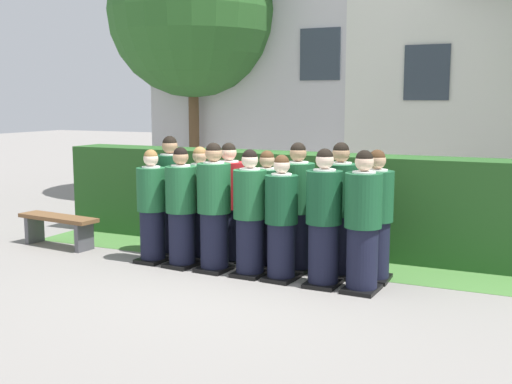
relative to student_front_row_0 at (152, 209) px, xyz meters
name	(u,v)px	position (x,y,z in m)	size (l,w,h in m)	color
ground_plane	(248,275)	(1.50, -0.07, -0.75)	(60.00, 60.00, 0.00)	gray
student_front_row_0	(152,209)	(0.00, 0.00, 0.00)	(0.41, 0.51, 1.57)	black
student_front_row_1	(181,210)	(0.50, -0.05, 0.03)	(0.43, 0.50, 1.62)	black
student_front_row_2	(214,210)	(1.01, -0.05, 0.06)	(0.44, 0.54, 1.69)	black
student_front_row_3	(250,216)	(1.53, -0.07, 0.03)	(0.42, 0.48, 1.63)	black
student_front_row_4	(281,221)	(1.98, -0.09, 0.00)	(0.41, 0.48, 1.58)	black
student_front_row_5	(324,221)	(2.54, -0.11, 0.05)	(0.43, 0.52, 1.67)	black
student_front_row_6	(363,225)	(3.02, -0.14, 0.05)	(0.43, 0.49, 1.67)	black
student_rear_row_0	(171,198)	(-0.01, 0.50, 0.08)	(0.45, 0.51, 1.73)	black
student_rear_row_1	(200,206)	(0.52, 0.44, 0.01)	(0.41, 0.52, 1.60)	black
student_in_red_blazer	(229,206)	(0.98, 0.43, 0.05)	(0.43, 0.54, 1.66)	black
student_rear_row_3	(267,212)	(1.55, 0.42, 0.00)	(0.41, 0.46, 1.58)	black
student_rear_row_4	(298,210)	(1.99, 0.42, 0.06)	(0.44, 0.51, 1.70)	black
student_rear_row_5	(340,213)	(2.57, 0.41, 0.07)	(0.45, 0.55, 1.72)	black
student_rear_row_6	(376,219)	(3.04, 0.38, 0.04)	(0.43, 0.48, 1.64)	black
hedge	(296,201)	(1.50, 1.62, -0.02)	(7.94, 0.70, 1.45)	#285623
school_building_main	(290,45)	(-1.01, 7.53, 2.83)	(6.37, 3.37, 6.97)	silver
school_building_annex	(508,52)	(3.99, 7.47, 2.50)	(6.52, 3.26, 6.33)	silver
oak_tree_left	(192,13)	(-2.65, 5.67, 3.46)	(3.85, 3.85, 6.14)	brown
wooden_bench	(58,224)	(-1.83, 0.16, -0.40)	(1.43, 0.52, 0.48)	brown
lawn_strip	(275,259)	(1.50, 0.82, -0.74)	(7.94, 0.90, 0.01)	#477A38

